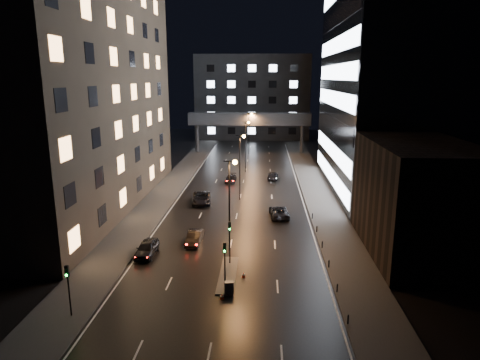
{
  "coord_description": "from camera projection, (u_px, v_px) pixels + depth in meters",
  "views": [
    {
      "loc": [
        3.56,
        -35.65,
        18.56
      ],
      "look_at": [
        0.22,
        24.52,
        4.0
      ],
      "focal_mm": 32.0,
      "sensor_mm": 36.0,
      "label": 1
    }
  ],
  "objects": [
    {
      "name": "traffic_signal_corner",
      "position": [
        68.0,
        283.0,
        33.25
      ],
      "size": [
        0.28,
        0.34,
        4.4
      ],
      "color": "black",
      "rests_on": "ground"
    },
    {
      "name": "building_left",
      "position": [
        76.0,
        66.0,
        58.96
      ],
      "size": [
        15.0,
        48.0,
        40.0
      ],
      "primitive_type": "cube",
      "color": "#2D2319",
      "rests_on": "ground"
    },
    {
      "name": "median_island",
      "position": [
        228.0,
        275.0,
        41.06
      ],
      "size": [
        1.6,
        8.0,
        0.15
      ],
      "primitive_type": "cube",
      "color": "#383533",
      "rests_on": "ground"
    },
    {
      "name": "building_right_low",
      "position": [
        418.0,
        198.0,
        45.4
      ],
      "size": [
        10.0,
        18.0,
        12.0
      ],
      "primitive_type": "cube",
      "color": "black",
      "rests_on": "ground"
    },
    {
      "name": "traffic_signal_far",
      "position": [
        225.0,
        258.0,
        37.43
      ],
      "size": [
        0.28,
        0.34,
        4.4
      ],
      "color": "black",
      "rests_on": "median_island"
    },
    {
      "name": "building_right_glass",
      "position": [
        401.0,
        51.0,
        67.46
      ],
      "size": [
        20.0,
        36.0,
        45.0
      ],
      "primitive_type": "cube",
      "color": "black",
      "rests_on": "ground"
    },
    {
      "name": "sidewalk_left",
      "position": [
        170.0,
        187.0,
        73.78
      ],
      "size": [
        5.0,
        110.0,
        0.15
      ],
      "primitive_type": "cube",
      "color": "#383533",
      "rests_on": "ground"
    },
    {
      "name": "bollard_row",
      "position": [
        325.0,
        254.0,
        44.81
      ],
      "size": [
        0.12,
        25.12,
        0.9
      ],
      "color": "black",
      "rests_on": "ground"
    },
    {
      "name": "streetlight_near",
      "position": [
        231.0,
        194.0,
        45.38
      ],
      "size": [
        1.45,
        0.5,
        10.15
      ],
      "color": "black",
      "rests_on": "ground"
    },
    {
      "name": "cone_b",
      "position": [
        222.0,
        296.0,
        36.66
      ],
      "size": [
        0.52,
        0.52,
        0.45
      ],
      "primitive_type": "cone",
      "rotation": [
        0.0,
        0.0,
        -0.36
      ],
      "color": "#ED370C",
      "rests_on": "ground"
    },
    {
      "name": "car_toward_b",
      "position": [
        273.0,
        176.0,
        79.41
      ],
      "size": [
        2.2,
        4.77,
        1.35
      ],
      "primitive_type": "imported",
      "rotation": [
        0.0,
        0.0,
        3.07
      ],
      "color": "black",
      "rests_on": "ground"
    },
    {
      "name": "sidewalk_right",
      "position": [
        316.0,
        189.0,
        72.43
      ],
      "size": [
        5.0,
        110.0,
        0.15
      ],
      "primitive_type": "cube",
      "color": "#383533",
      "rests_on": "ground"
    },
    {
      "name": "building_far",
      "position": [
        253.0,
        97.0,
        131.33
      ],
      "size": [
        34.0,
        14.0,
        25.0
      ],
      "primitive_type": "cube",
      "color": "#333335",
      "rests_on": "ground"
    },
    {
      "name": "car_away_d",
      "position": [
        231.0,
        179.0,
        77.3
      ],
      "size": [
        1.98,
        4.5,
        1.29
      ],
      "primitive_type": "imported",
      "rotation": [
        0.0,
        0.0,
        -0.04
      ],
      "color": "black",
      "rests_on": "ground"
    },
    {
      "name": "skybridge",
      "position": [
        249.0,
        120.0,
        105.13
      ],
      "size": [
        30.0,
        3.0,
        10.0
      ],
      "color": "#333335",
      "rests_on": "ground"
    },
    {
      "name": "streetlight_far",
      "position": [
        250.0,
        128.0,
        103.61
      ],
      "size": [
        1.45,
        0.5,
        10.15
      ],
      "color": "black",
      "rests_on": "ground"
    },
    {
      "name": "cone_a",
      "position": [
        244.0,
        275.0,
        40.59
      ],
      "size": [
        0.47,
        0.47,
        0.5
      ],
      "primitive_type": "cone",
      "rotation": [
        0.0,
        0.0,
        0.4
      ],
      "color": "#FF3A0D",
      "rests_on": "ground"
    },
    {
      "name": "car_away_a",
      "position": [
        147.0,
        248.0,
        45.49
      ],
      "size": [
        1.91,
        4.69,
        1.59
      ],
      "primitive_type": "imported",
      "rotation": [
        0.0,
        0.0,
        -0.01
      ],
      "color": "black",
      "rests_on": "ground"
    },
    {
      "name": "ground",
      "position": [
        243.0,
        181.0,
        77.97
      ],
      "size": [
        160.0,
        160.0,
        0.0
      ],
      "primitive_type": "plane",
      "color": "black",
      "rests_on": "ground"
    },
    {
      "name": "utility_cabinet",
      "position": [
        229.0,
        287.0,
        37.3
      ],
      "size": [
        0.87,
        0.66,
        1.06
      ],
      "primitive_type": "cube",
      "rotation": [
        0.0,
        0.0,
        0.19
      ],
      "color": "#4B4B4D",
      "rests_on": "median_island"
    },
    {
      "name": "traffic_signal_near",
      "position": [
        230.0,
        236.0,
        42.77
      ],
      "size": [
        0.28,
        0.34,
        4.4
      ],
      "color": "black",
      "rests_on": "median_island"
    },
    {
      "name": "streetlight_mid_b",
      "position": [
        246.0,
        140.0,
        84.2
      ],
      "size": [
        1.45,
        0.5,
        10.15
      ],
      "color": "black",
      "rests_on": "ground"
    },
    {
      "name": "streetlight_mid_a",
      "position": [
        241.0,
        159.0,
        64.79
      ],
      "size": [
        1.45,
        0.5,
        10.15
      ],
      "color": "black",
      "rests_on": "ground"
    },
    {
      "name": "car_toward_a",
      "position": [
        279.0,
        212.0,
        58.07
      ],
      "size": [
        2.88,
        5.36,
        1.43
      ],
      "primitive_type": "imported",
      "rotation": [
        0.0,
        0.0,
        3.24
      ],
      "color": "black",
      "rests_on": "ground"
    },
    {
      "name": "car_away_c",
      "position": [
        202.0,
        198.0,
        64.3
      ],
      "size": [
        3.39,
        6.16,
        1.64
      ],
      "primitive_type": "imported",
      "rotation": [
        0.0,
        0.0,
        0.12
      ],
      "color": "black",
      "rests_on": "ground"
    },
    {
      "name": "car_away_b",
      "position": [
        195.0,
        238.0,
        48.74
      ],
      "size": [
        1.67,
        4.41,
        1.44
      ],
      "primitive_type": "imported",
      "rotation": [
        0.0,
        0.0,
        -0.03
      ],
      "color": "black",
      "rests_on": "ground"
    }
  ]
}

